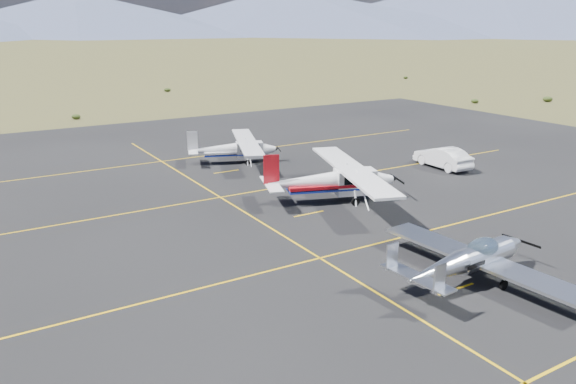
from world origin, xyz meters
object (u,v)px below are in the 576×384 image
object	(u,v)px
aircraft_cessna	(332,180)
aircraft_low_wing	(471,259)
aircraft_plain	(234,148)
sedan	(443,157)

from	to	relation	value
aircraft_cessna	aircraft_low_wing	bearing A→B (deg)	-78.27
aircraft_low_wing	aircraft_plain	size ratio (longest dim) A/B	0.99
aircraft_plain	aircraft_low_wing	bearing A→B (deg)	-71.00
aircraft_cessna	sedan	bearing A→B (deg)	30.49
aircraft_low_wing	sedan	distance (m)	19.71
sedan	aircraft_plain	bearing A→B (deg)	-34.48
aircraft_low_wing	sedan	size ratio (longest dim) A/B	2.07
aircraft_low_wing	aircraft_cessna	distance (m)	12.11
aircraft_low_wing	sedan	world-z (taller)	aircraft_low_wing
aircraft_cessna	aircraft_plain	bearing A→B (deg)	112.62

